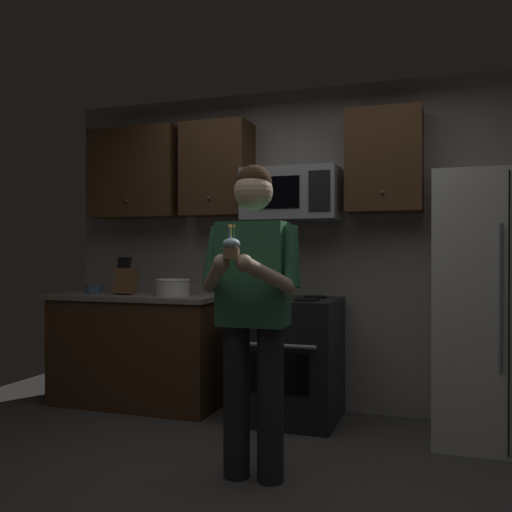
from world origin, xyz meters
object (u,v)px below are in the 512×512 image
object	(u,v)px
refrigerator	(503,308)
bowl_large_white	(173,287)
oven_range	(288,359)
knife_block	(126,280)
bowl_small_colored	(94,289)
cupcake	(231,248)
microwave	(292,195)
person	(253,302)

from	to	relation	value
refrigerator	bowl_large_white	size ratio (longest dim) A/B	6.26
oven_range	bowl_large_white	xyz separation A→B (m)	(-0.97, -0.01, 0.53)
knife_block	bowl_small_colored	world-z (taller)	knife_block
knife_block	bowl_small_colored	distance (m)	0.37
refrigerator	cupcake	world-z (taller)	refrigerator
microwave	refrigerator	xyz separation A→B (m)	(1.50, -0.16, -0.82)
cupcake	knife_block	bearing A→B (deg)	136.02
microwave	person	distance (m)	1.47
bowl_small_colored	refrigerator	bearing A→B (deg)	-1.26
bowl_large_white	bowl_small_colored	size ratio (longest dim) A/B	1.93
bowl_small_colored	person	xyz separation A→B (m)	(1.87, -1.19, 0.04)
bowl_large_white	cupcake	distance (m)	1.86
bowl_large_white	person	size ratio (longest dim) A/B	0.16
refrigerator	knife_block	size ratio (longest dim) A/B	5.63
bowl_small_colored	person	bearing A→B (deg)	-32.57
person	oven_range	bearing A→B (deg)	95.84
refrigerator	microwave	bearing A→B (deg)	173.97
oven_range	cupcake	xyz separation A→B (m)	(0.12, -1.49, 0.83)
bowl_large_white	knife_block	bearing A→B (deg)	-176.85
oven_range	cupcake	distance (m)	1.71
cupcake	microwave	bearing A→B (deg)	94.22
bowl_large_white	person	distance (m)	1.58
oven_range	person	world-z (taller)	person
person	bowl_small_colored	bearing A→B (deg)	147.43
person	microwave	bearing A→B (deg)	95.30
knife_block	refrigerator	bearing A→B (deg)	-0.19
refrigerator	person	bearing A→B (deg)	-140.96
refrigerator	person	world-z (taller)	refrigerator
oven_range	bowl_large_white	size ratio (longest dim) A/B	3.24
knife_block	bowl_large_white	distance (m)	0.43
microwave	cupcake	xyz separation A→B (m)	(0.12, -1.61, -0.43)
oven_range	refrigerator	size ratio (longest dim) A/B	0.52
bowl_large_white	person	bearing A→B (deg)	-46.71
bowl_small_colored	knife_block	bearing A→B (deg)	-9.91
oven_range	microwave	bearing A→B (deg)	89.98
refrigerator	bowl_large_white	bearing A→B (deg)	179.24
bowl_large_white	microwave	bearing A→B (deg)	7.40
microwave	cupcake	distance (m)	1.67
oven_range	bowl_small_colored	bearing A→B (deg)	178.95
person	cupcake	world-z (taller)	person
knife_block	person	size ratio (longest dim) A/B	0.18
person	cupcake	distance (m)	0.44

